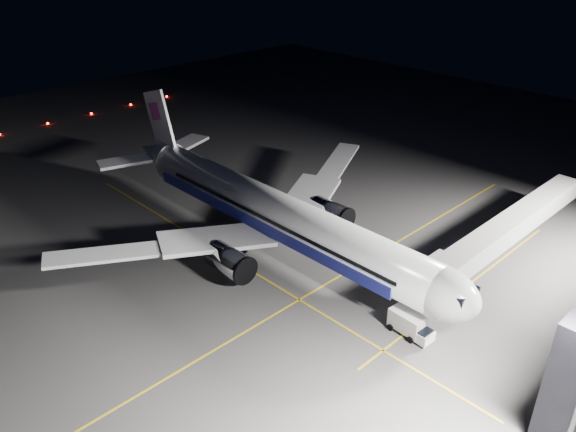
{
  "coord_description": "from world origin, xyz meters",
  "views": [
    {
      "loc": [
        46.81,
        -43.57,
        38.53
      ],
      "look_at": [
        2.4,
        -0.43,
        6.0
      ],
      "focal_mm": 35.0,
      "sensor_mm": 36.0,
      "label": 1
    }
  ],
  "objects_px": {
    "jet_bridge": "(505,230)",
    "baggage_tug": "(320,223)",
    "airliner": "(272,212)",
    "service_truck": "(411,324)",
    "safety_cone_b": "(348,244)",
    "safety_cone_c": "(330,239)",
    "safety_cone_a": "(331,213)"
  },
  "relations": [
    {
      "from": "jet_bridge",
      "to": "safety_cone_b",
      "type": "bearing_deg",
      "value": -145.86
    },
    {
      "from": "safety_cone_a",
      "to": "safety_cone_c",
      "type": "bearing_deg",
      "value": -49.35
    },
    {
      "from": "jet_bridge",
      "to": "safety_cone_b",
      "type": "xyz_separation_m",
      "value": [
        -16.0,
        -10.85,
        -4.27
      ]
    },
    {
      "from": "service_truck",
      "to": "baggage_tug",
      "type": "bearing_deg",
      "value": 159.04
    },
    {
      "from": "baggage_tug",
      "to": "safety_cone_c",
      "type": "bearing_deg",
      "value": -25.17
    },
    {
      "from": "airliner",
      "to": "service_truck",
      "type": "distance_m",
      "value": 23.87
    },
    {
      "from": "service_truck",
      "to": "safety_cone_a",
      "type": "distance_m",
      "value": 27.84
    },
    {
      "from": "airliner",
      "to": "safety_cone_a",
      "type": "height_order",
      "value": "airliner"
    },
    {
      "from": "airliner",
      "to": "safety_cone_b",
      "type": "bearing_deg",
      "value": 45.53
    },
    {
      "from": "safety_cone_b",
      "to": "airliner",
      "type": "bearing_deg",
      "value": -134.47
    },
    {
      "from": "safety_cone_b",
      "to": "safety_cone_c",
      "type": "distance_m",
      "value": 2.72
    },
    {
      "from": "safety_cone_b",
      "to": "jet_bridge",
      "type": "bearing_deg",
      "value": 34.14
    },
    {
      "from": "airliner",
      "to": "safety_cone_a",
      "type": "distance_m",
      "value": 13.15
    },
    {
      "from": "baggage_tug",
      "to": "safety_cone_b",
      "type": "distance_m",
      "value": 6.03
    },
    {
      "from": "airliner",
      "to": "safety_cone_a",
      "type": "xyz_separation_m",
      "value": [
        -0.43,
        12.23,
        -4.83
      ]
    },
    {
      "from": "safety_cone_a",
      "to": "safety_cone_b",
      "type": "height_order",
      "value": "safety_cone_a"
    },
    {
      "from": "airliner",
      "to": "service_truck",
      "type": "relative_size",
      "value": 12.24
    },
    {
      "from": "service_truck",
      "to": "safety_cone_b",
      "type": "distance_m",
      "value": 18.85
    },
    {
      "from": "jet_bridge",
      "to": "baggage_tug",
      "type": "xyz_separation_m",
      "value": [
        -21.94,
        -9.96,
        -3.75
      ]
    },
    {
      "from": "safety_cone_b",
      "to": "service_truck",
      "type": "bearing_deg",
      "value": -29.39
    },
    {
      "from": "service_truck",
      "to": "safety_cone_b",
      "type": "height_order",
      "value": "service_truck"
    },
    {
      "from": "airliner",
      "to": "baggage_tug",
      "type": "distance_m",
      "value": 9.25
    },
    {
      "from": "jet_bridge",
      "to": "baggage_tug",
      "type": "height_order",
      "value": "jet_bridge"
    },
    {
      "from": "airliner",
      "to": "safety_cone_c",
      "type": "height_order",
      "value": "airliner"
    },
    {
      "from": "airliner",
      "to": "safety_cone_c",
      "type": "bearing_deg",
      "value": 56.0
    },
    {
      "from": "baggage_tug",
      "to": "safety_cone_a",
      "type": "distance_m",
      "value": 4.45
    },
    {
      "from": "airliner",
      "to": "jet_bridge",
      "type": "distance_m",
      "value": 29.31
    },
    {
      "from": "airliner",
      "to": "baggage_tug",
      "type": "height_order",
      "value": "airliner"
    },
    {
      "from": "baggage_tug",
      "to": "safety_cone_a",
      "type": "xyz_separation_m",
      "value": [
        -1.56,
        4.14,
        -0.5
      ]
    },
    {
      "from": "airliner",
      "to": "baggage_tug",
      "type": "bearing_deg",
      "value": 82.01
    },
    {
      "from": "airliner",
      "to": "baggage_tug",
      "type": "relative_size",
      "value": 24.71
    },
    {
      "from": "safety_cone_b",
      "to": "safety_cone_c",
      "type": "height_order",
      "value": "safety_cone_c"
    }
  ]
}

